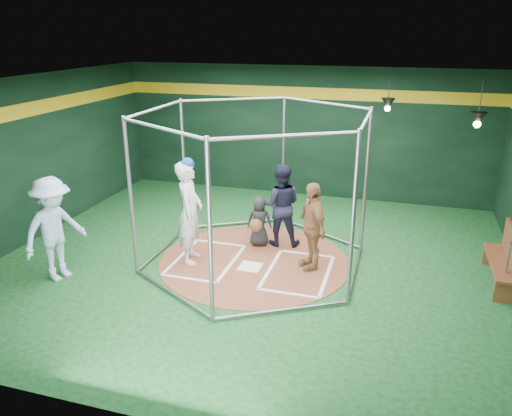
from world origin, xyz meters
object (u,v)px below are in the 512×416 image
(batter_figure, at_px, (190,211))
(visitor_leopard, at_px, (312,226))
(umpire, at_px, (281,205))
(dugout_bench, at_px, (506,258))

(batter_figure, xyz_separation_m, visitor_leopard, (2.35, 0.38, -0.18))
(batter_figure, distance_m, umpire, 1.99)
(umpire, bearing_deg, dugout_bench, 162.46)
(visitor_leopard, height_order, umpire, umpire)
(dugout_bench, bearing_deg, umpire, 173.22)
(batter_figure, relative_size, dugout_bench, 1.25)
(batter_figure, height_order, dugout_bench, batter_figure)
(batter_figure, distance_m, dugout_bench, 5.92)
(dugout_bench, bearing_deg, batter_figure, -172.46)
(visitor_leopard, distance_m, umpire, 1.24)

